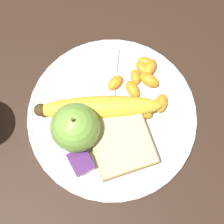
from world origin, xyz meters
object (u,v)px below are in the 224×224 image
object	(u,v)px
apple	(74,125)
bread_slice	(121,143)
fork	(110,105)
jam_packet	(81,162)
plate	(112,116)
banana	(98,108)

from	to	relation	value
apple	bread_slice	distance (m)	0.08
fork	jam_packet	size ratio (longest dim) A/B	3.97
jam_packet	apple	bearing A→B (deg)	161.86
plate	bread_slice	world-z (taller)	bread_slice
fork	jam_packet	world-z (taller)	jam_packet
banana	fork	xyz separation A→B (m)	(0.00, 0.02, -0.02)
jam_packet	bread_slice	bearing A→B (deg)	87.05
banana	bread_slice	size ratio (longest dim) A/B	1.77
bread_slice	fork	xyz separation A→B (m)	(-0.06, 0.02, -0.01)
bread_slice	fork	world-z (taller)	bread_slice
bread_slice	plate	bearing A→B (deg)	168.10
plate	apple	size ratio (longest dim) A/B	3.24
jam_packet	fork	bearing A→B (deg)	125.86
bread_slice	jam_packet	bearing A→B (deg)	-92.95
plate	fork	distance (m)	0.02
fork	jam_packet	xyz separation A→B (m)	(0.06, -0.08, 0.01)
apple	fork	bearing A→B (deg)	99.57
apple	banana	distance (m)	0.05
apple	fork	distance (m)	0.08
plate	banana	xyz separation A→B (m)	(-0.02, -0.02, 0.02)
fork	bread_slice	bearing A→B (deg)	19.73
banana	jam_packet	bearing A→B (deg)	-45.16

